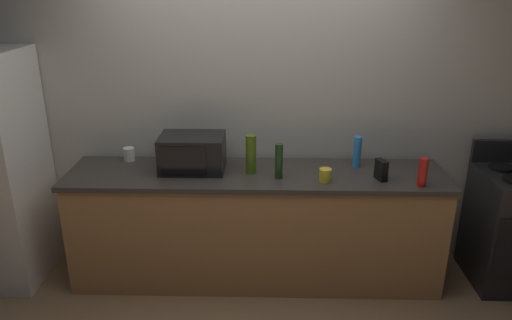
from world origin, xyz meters
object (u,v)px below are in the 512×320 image
object	(u,v)px
bottle_wine	(279,161)
mug_yellow	(325,175)
bottle_spray_cleaner	(357,152)
bottle_hot_sauce	(423,172)
bottle_olive_oil	(251,154)
mug_white	(129,154)
microwave	(192,153)
cordless_phone	(381,170)

from	to	relation	value
bottle_wine	mug_yellow	world-z (taller)	bottle_wine
bottle_spray_cleaner	bottle_hot_sauce	size ratio (longest dim) A/B	1.17
bottle_olive_oil	bottle_hot_sauce	size ratio (longest dim) A/B	1.43
bottle_hot_sauce	mug_white	world-z (taller)	bottle_hot_sauce
microwave	mug_yellow	bearing A→B (deg)	-11.55
bottle_hot_sauce	mug_yellow	size ratio (longest dim) A/B	2.17
mug_white	bottle_spray_cleaner	bearing A→B (deg)	-2.65
microwave	cordless_phone	xyz separation A→B (m)	(1.38, -0.16, -0.06)
cordless_phone	mug_white	size ratio (longest dim) A/B	1.42
bottle_olive_oil	mug_yellow	xyz separation A→B (m)	(0.54, -0.15, -0.10)
bottle_spray_cleaner	bottle_wine	bearing A→B (deg)	-157.81
bottle_wine	bottle_olive_oil	xyz separation A→B (m)	(-0.21, 0.10, 0.02)
microwave	mug_white	size ratio (longest dim) A/B	4.54
microwave	bottle_hot_sauce	distance (m)	1.67
bottle_wine	bottle_spray_cleaner	world-z (taller)	bottle_wine
bottle_wine	microwave	bearing A→B (deg)	167.17
microwave	cordless_phone	bearing A→B (deg)	-6.65
bottle_olive_oil	bottle_wine	bearing A→B (deg)	-26.11
mug_white	bottle_hot_sauce	bearing A→B (deg)	-11.66
microwave	bottle_hot_sauce	bearing A→B (deg)	-9.26
cordless_phone	mug_yellow	bearing A→B (deg)	166.65
bottle_hot_sauce	bottle_spray_cleaner	bearing A→B (deg)	136.96
microwave	bottle_spray_cleaner	distance (m)	1.26
bottle_spray_cleaner	mug_white	distance (m)	1.79
microwave	mug_white	xyz separation A→B (m)	(-0.54, 0.18, -0.08)
cordless_phone	bottle_spray_cleaner	size ratio (longest dim) A/B	0.62
mug_yellow	mug_white	size ratio (longest dim) A/B	0.89
microwave	bottle_hot_sauce	size ratio (longest dim) A/B	2.34
bottle_spray_cleaner	bottle_olive_oil	xyz separation A→B (m)	(-0.81, -0.15, 0.03)
cordless_phone	bottle_olive_oil	world-z (taller)	bottle_olive_oil
bottle_wine	bottle_olive_oil	world-z (taller)	bottle_olive_oil
cordless_phone	mug_white	distance (m)	1.95
cordless_phone	bottle_spray_cleaner	xyz separation A→B (m)	(-0.13, 0.26, 0.05)
cordless_phone	bottle_hot_sauce	bearing A→B (deg)	-41.03
bottle_olive_oil	bottle_hot_sauce	world-z (taller)	bottle_olive_oil
microwave	bottle_spray_cleaner	size ratio (longest dim) A/B	2.00
bottle_wine	bottle_olive_oil	size ratio (longest dim) A/B	0.89
microwave	bottle_hot_sauce	xyz separation A→B (m)	(1.65, -0.27, -0.03)
bottle_olive_oil	mug_yellow	bearing A→B (deg)	-15.93
bottle_wine	mug_white	world-z (taller)	bottle_wine
bottle_wine	mug_white	xyz separation A→B (m)	(-1.18, 0.33, -0.08)
bottle_olive_oil	bottle_hot_sauce	distance (m)	1.22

